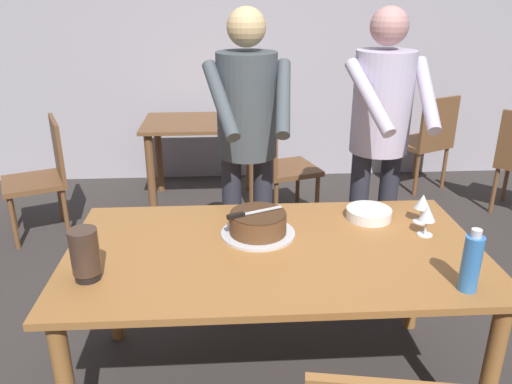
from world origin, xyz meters
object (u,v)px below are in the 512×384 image
Objects in this scene: water_bottle at (471,263)px; hurricane_lamp at (85,254)px; cake_knife at (244,214)px; background_chair_3 at (43,173)px; cake_on_platter at (258,224)px; background_table at (202,139)px; main_dining_table at (275,267)px; background_chair_0 at (280,163)px; wine_glass_far at (423,202)px; wine_glass_near at (427,214)px; person_standing_beside at (380,130)px; background_chair_1 at (426,139)px; plate_stack at (369,214)px; person_cutting_cake at (247,133)px.

hurricane_lamp is at bearing 173.51° from water_bottle.
hurricane_lamp is (-0.62, -0.31, -0.01)m from cake_knife.
background_chair_3 is (-1.47, 1.67, -0.37)m from cake_knife.
background_table is (-0.34, 2.21, -0.22)m from cake_on_platter.
background_chair_0 reaches higher than main_dining_table.
wine_glass_far reaches higher than cake_knife.
background_chair_3 reaches higher than wine_glass_far.
water_bottle is at bearing -43.14° from background_chair_3.
person_standing_beside reaches higher than wine_glass_near.
water_bottle reaches higher than background_chair_1.
person_standing_beside is at bearing -70.23° from background_chair_0.
water_bottle is (0.20, -0.65, 0.09)m from plate_stack.
person_standing_beside reaches higher than background_chair_1.
cake_knife is 0.65m from plate_stack.
wine_glass_near is (0.76, -0.05, 0.05)m from cake_on_platter.
hurricane_lamp reaches higher than background_table.
main_dining_table is 2.40m from background_chair_3.
plate_stack is at bearing 21.40° from hurricane_lamp.
wine_glass_near is 0.16× the size of background_chair_0.
plate_stack is at bearing -80.79° from background_chair_0.
hurricane_lamp is at bearing -146.27° from person_standing_beside.
background_table is at bearing 98.87° from cake_on_platter.
person_cutting_cake is at bearing 125.97° from water_bottle.
cake_knife is 0.29× the size of background_chair_0.
main_dining_table is 12.48× the size of wine_glass_far.
main_dining_table is 1.05× the size of person_standing_beside.
water_bottle is (0.69, -0.37, 0.21)m from main_dining_table.
wine_glass_far is (0.79, 0.09, 0.05)m from cake_on_platter.
person_standing_beside is at bearing -24.96° from background_chair_3.
wine_glass_near is 1.02m from person_cutting_cake.
water_bottle is 1.33m from person_cutting_cake.
hurricane_lamp is 0.12× the size of person_standing_beside.
cake_knife is at bearing -126.53° from background_chair_1.
person_standing_beside reaches higher than background_table.
background_chair_3 is (-1.54, 1.64, -0.31)m from cake_on_platter.
hurricane_lamp is 2.36m from background_chair_0.
cake_knife is 0.15× the size of person_standing_beside.
cake_knife is at bearing 26.79° from hurricane_lamp.
water_bottle is at bearing -91.28° from wine_glass_near.
person_cutting_cake is (-0.02, 0.56, 0.27)m from cake_on_platter.
person_cutting_cake is 1.91× the size of background_chair_0.
water_bottle reaches higher than wine_glass_far.
wine_glass_far is (0.24, -0.06, 0.08)m from plate_stack.
background_table is at bearing 145.99° from background_chair_0.
cake_knife is 0.87m from wine_glass_far.
hurricane_lamp reaches higher than cake_on_platter.
background_chair_0 is at bearing 104.52° from wine_glass_near.
background_table is at bearing 116.13° from wine_glass_near.
background_chair_0 is (-0.47, 1.83, -0.36)m from wine_glass_near.
cake_knife is at bearing -94.29° from person_cutting_cake.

